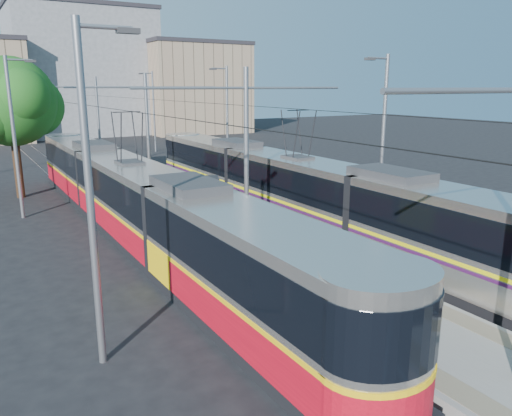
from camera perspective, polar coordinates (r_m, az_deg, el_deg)
ground at (r=15.13m, az=14.55°, el=-12.45°), size 160.00×160.00×0.00m
platform at (r=28.88m, az=-9.97°, el=0.71°), size 4.00×50.00×0.30m
tactile_strip_left at (r=28.38m, az=-12.71°, el=0.67°), size 0.70×50.00×0.01m
tactile_strip_right at (r=29.38m, az=-7.34°, el=1.34°), size 0.70×50.00×0.01m
rails at (r=28.91m, az=-9.96°, el=0.45°), size 8.71×70.00×0.03m
tram_left at (r=22.75m, az=-14.00°, el=1.00°), size 2.43×32.33×5.50m
tram_right at (r=23.67m, az=4.69°, el=2.24°), size 2.43×29.47×5.50m
catenary at (r=25.60m, az=-8.05°, el=9.05°), size 9.20×70.00×7.00m
street_lamps at (r=32.02m, az=-12.88°, el=9.15°), size 15.18×38.22×8.00m
shelter at (r=22.97m, az=-5.01°, el=0.91°), size 0.95×1.18×2.26m
tree at (r=33.06m, az=-25.70°, el=10.76°), size 5.70×5.27×8.28m
building_centre at (r=75.09m, az=-19.21°, el=14.48°), size 18.36×14.28×16.90m
building_right at (r=73.70m, az=-7.08°, el=13.47°), size 14.28×10.20×12.60m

